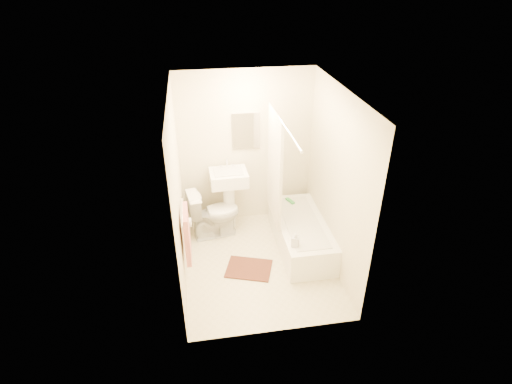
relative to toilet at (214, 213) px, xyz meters
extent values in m
plane|color=beige|center=(0.55, -0.78, -0.38)|extent=(2.40, 2.40, 0.00)
plane|color=white|center=(0.55, -0.78, 2.02)|extent=(2.40, 2.40, 0.00)
cube|color=beige|center=(0.55, 0.42, 0.82)|extent=(2.00, 0.02, 2.40)
cube|color=beige|center=(-0.45, -0.78, 0.82)|extent=(0.02, 2.40, 2.40)
cube|color=beige|center=(1.55, -0.78, 0.82)|extent=(0.02, 2.40, 2.40)
cube|color=white|center=(0.55, 0.40, 1.12)|extent=(0.40, 0.03, 0.55)
cylinder|color=silver|center=(0.85, -0.68, 1.62)|extent=(0.03, 1.70, 0.03)
cube|color=silver|center=(0.85, -0.28, 0.84)|extent=(0.04, 0.80, 1.55)
cylinder|color=silver|center=(-0.41, -1.03, 0.72)|extent=(0.02, 0.60, 0.02)
cube|color=#CC7266|center=(-0.38, -1.03, 0.40)|extent=(0.06, 0.45, 0.66)
cylinder|color=white|center=(-0.38, -0.66, 0.32)|extent=(0.11, 0.12, 0.12)
imported|color=white|center=(0.00, 0.00, 0.00)|extent=(0.83, 0.55, 0.75)
cube|color=#522920|center=(0.39, -0.89, -0.37)|extent=(0.71, 0.62, 0.02)
imported|color=white|center=(0.98, -1.03, 0.15)|extent=(0.12, 0.12, 0.21)
cube|color=green|center=(1.18, 0.05, 0.07)|extent=(0.12, 0.19, 0.04)
camera|label=1|loc=(-0.18, -5.05, 3.26)|focal=28.00mm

